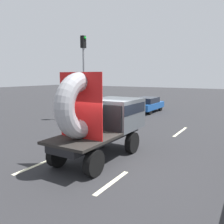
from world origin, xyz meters
The scene contains 8 objects.
ground_plane centered at (0.00, 0.00, 0.00)m, with size 120.00×120.00×0.00m, color #28282B.
flatbed_truck centered at (-0.24, 0.62, 1.75)m, with size 2.02×4.82×3.56m.
distant_sedan centered at (-3.50, 13.27, 0.75)m, with size 1.84×4.29×1.40m.
traffic_light centered at (-6.26, 7.12, 4.13)m, with size 0.42×0.36×6.41m.
lane_dash_left_near centered at (-1.87, -1.32, 0.00)m, with size 2.70×0.16×0.01m, color beige.
lane_dash_left_far centered at (-1.87, 6.48, 0.00)m, with size 2.30×0.16×0.01m, color beige.
lane_dash_right_near centered at (1.40, -1.36, 0.00)m, with size 2.00×0.16×0.01m, color beige.
lane_dash_right_far centered at (1.40, 6.82, 0.00)m, with size 2.80×0.16×0.01m, color beige.
Camera 1 is at (5.12, -7.54, 3.43)m, focal length 37.86 mm.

